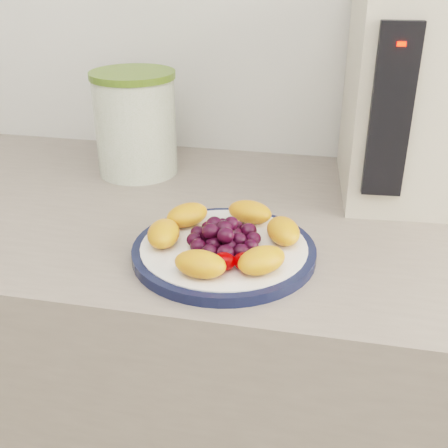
# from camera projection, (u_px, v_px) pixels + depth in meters

# --- Properties ---
(counter) EXTENTS (3.50, 0.60, 0.90)m
(counter) POSITION_uv_depth(u_px,v_px,m) (265.00, 421.00, 1.10)
(counter) COLOR gray
(counter) RESTS_ON floor
(cabinet_face) EXTENTS (3.48, 0.58, 0.84)m
(cabinet_face) POSITION_uv_depth(u_px,v_px,m) (264.00, 432.00, 1.12)
(cabinet_face) COLOR #95644D
(cabinet_face) RESTS_ON floor
(plate_rim) EXTENTS (0.26, 0.26, 0.01)m
(plate_rim) POSITION_uv_depth(u_px,v_px,m) (224.00, 251.00, 0.78)
(plate_rim) COLOR #111734
(plate_rim) RESTS_ON counter
(plate_face) EXTENTS (0.23, 0.23, 0.02)m
(plate_face) POSITION_uv_depth(u_px,v_px,m) (224.00, 251.00, 0.78)
(plate_face) COLOR white
(plate_face) RESTS_ON counter
(canister) EXTENTS (0.19, 0.19, 0.18)m
(canister) POSITION_uv_depth(u_px,v_px,m) (136.00, 127.00, 1.04)
(canister) COLOR #416015
(canister) RESTS_ON counter
(canister_lid) EXTENTS (0.20, 0.20, 0.01)m
(canister_lid) POSITION_uv_depth(u_px,v_px,m) (132.00, 75.00, 1.00)
(canister_lid) COLOR #506A24
(canister_lid) RESTS_ON canister
(appliance_body) EXTENTS (0.21, 0.29, 0.34)m
(appliance_body) POSITION_uv_depth(u_px,v_px,m) (409.00, 94.00, 0.93)
(appliance_body) COLOR beige
(appliance_body) RESTS_ON counter
(appliance_panel) EXTENTS (0.06, 0.02, 0.25)m
(appliance_panel) POSITION_uv_depth(u_px,v_px,m) (391.00, 113.00, 0.81)
(appliance_panel) COLOR black
(appliance_panel) RESTS_ON appliance_body
(appliance_led) EXTENTS (0.01, 0.01, 0.01)m
(appliance_led) POSITION_uv_depth(u_px,v_px,m) (401.00, 44.00, 0.75)
(appliance_led) COLOR #FF0C05
(appliance_led) RESTS_ON appliance_panel
(fruit_plate) EXTENTS (0.22, 0.22, 0.04)m
(fruit_plate) POSITION_uv_depth(u_px,v_px,m) (224.00, 236.00, 0.77)
(fruit_plate) COLOR orange
(fruit_plate) RESTS_ON plate_face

